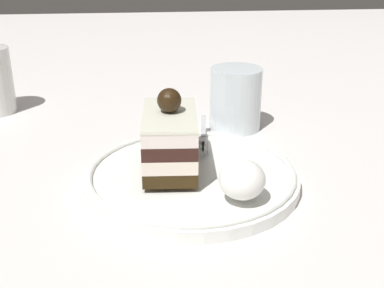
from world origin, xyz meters
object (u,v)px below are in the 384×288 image
cake_slice (170,139)px  fork (203,135)px  dessert_plate (192,178)px  drink_glass_near (235,102)px  whipped_cream_dollop (242,179)px

cake_slice → fork: cake_slice is taller
dessert_plate → cake_slice: cake_slice is taller
dessert_plate → fork: (-0.02, -0.09, 0.01)m
fork → cake_slice: bearing=60.8°
dessert_plate → drink_glass_near: 0.18m
drink_glass_near → dessert_plate: bearing=65.4°
whipped_cream_dollop → cake_slice: bearing=-49.2°
dessert_plate → fork: fork is taller
cake_slice → drink_glass_near: 0.18m
dessert_plate → whipped_cream_dollop: (-0.04, 0.06, 0.03)m
dessert_plate → cake_slice: bearing=-29.3°
dessert_plate → drink_glass_near: size_ratio=2.74×
dessert_plate → whipped_cream_dollop: size_ratio=5.22×
dessert_plate → drink_glass_near: drink_glass_near is taller
dessert_plate → whipped_cream_dollop: whipped_cream_dollop is taller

